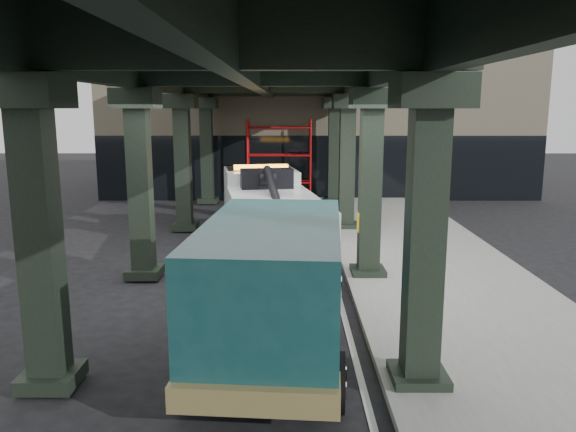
{
  "coord_description": "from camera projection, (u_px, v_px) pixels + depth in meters",
  "views": [
    {
      "loc": [
        0.49,
        -12.5,
        4.5
      ],
      "look_at": [
        0.46,
        2.08,
        1.7
      ],
      "focal_mm": 35.0,
      "sensor_mm": 36.0,
      "label": 1
    }
  ],
  "objects": [
    {
      "name": "viaduct",
      "position": [
        254.0,
        69.0,
        14.06
      ],
      "size": [
        7.4,
        32.0,
        6.4
      ],
      "color": "black",
      "rests_on": "ground"
    },
    {
      "name": "tow_truck",
      "position": [
        268.0,
        212.0,
        17.27
      ],
      "size": [
        3.62,
        8.73,
        2.78
      ],
      "rotation": [
        0.0,
        0.0,
        0.17
      ],
      "color": "black",
      "rests_on": "ground"
    },
    {
      "name": "towed_van",
      "position": [
        275.0,
        281.0,
        10.29
      ],
      "size": [
        2.94,
        6.49,
        2.57
      ],
      "rotation": [
        0.0,
        0.0,
        -0.08
      ],
      "color": "#123E40",
      "rests_on": "ground"
    },
    {
      "name": "lane_stripe",
      "position": [
        334.0,
        278.0,
        15.09
      ],
      "size": [
        0.12,
        38.0,
        0.01
      ],
      "primitive_type": "cube",
      "color": "silver",
      "rests_on": "ground"
    },
    {
      "name": "scaffolding",
      "position": [
        279.0,
        159.0,
        27.11
      ],
      "size": [
        3.08,
        0.88,
        4.0
      ],
      "color": "red",
      "rests_on": "ground"
    },
    {
      "name": "building",
      "position": [
        316.0,
        117.0,
        32.01
      ],
      "size": [
        22.0,
        10.0,
        8.0
      ],
      "primitive_type": "cube",
      "color": "#C6B793",
      "rests_on": "ground"
    },
    {
      "name": "ground",
      "position": [
        268.0,
        304.0,
        13.13
      ],
      "size": [
        90.0,
        90.0,
        0.0
      ],
      "primitive_type": "plane",
      "color": "black",
      "rests_on": "ground"
    },
    {
      "name": "sidewalk",
      "position": [
        438.0,
        276.0,
        15.07
      ],
      "size": [
        5.0,
        40.0,
        0.15
      ],
      "primitive_type": "cube",
      "color": "gray",
      "rests_on": "ground"
    }
  ]
}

